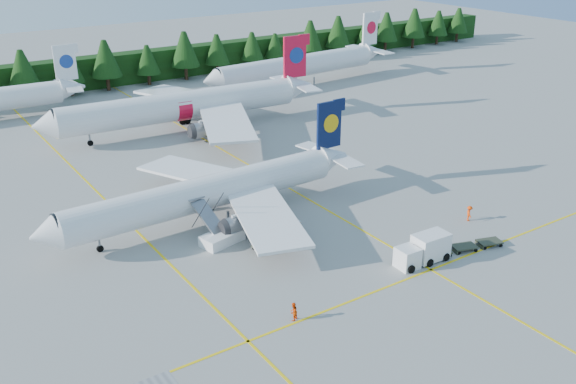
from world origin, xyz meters
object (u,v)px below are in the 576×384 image
airliner_navy (199,195)px  service_truck (423,250)px  airliner_red (176,107)px  airstairs (220,234)px

airliner_navy → service_truck: 24.07m
airliner_navy → service_truck: (13.71, -19.69, -1.90)m
airliner_red → airliner_navy: bearing=-107.2°
airstairs → service_truck: bearing=-58.7°
airliner_red → service_truck: 51.24m
airstairs → service_truck: size_ratio=1.14×
airliner_navy → service_truck: bearing=-57.0°
airliner_red → airstairs: (-12.27, -36.63, -3.03)m
airliner_navy → airstairs: (-0.44, -5.17, -2.39)m
airliner_navy → airstairs: size_ratio=5.72×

